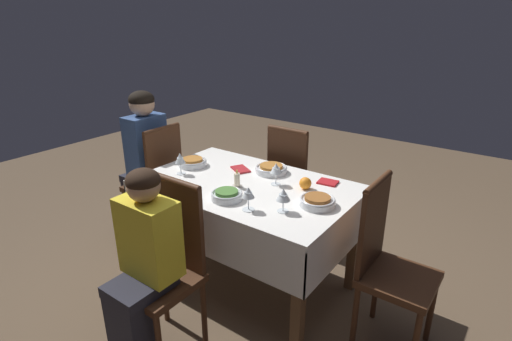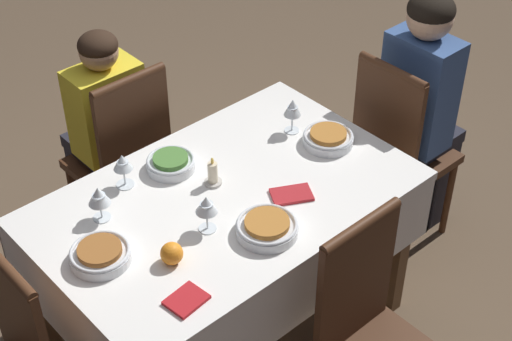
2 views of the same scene
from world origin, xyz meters
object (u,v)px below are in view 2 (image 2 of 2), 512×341
Objects in this scene: wine_glass_east at (293,109)px; bowl_north at (171,163)px; wine_glass_south at (206,206)px; bowl_west at (100,254)px; candle_centerpiece at (213,175)px; chair_north at (125,157)px; person_adult_denim at (424,103)px; orange_fruit at (172,253)px; wine_glass_north at (123,164)px; dining_table at (225,217)px; chair_east at (397,147)px; bowl_south at (267,227)px; napkin_red_folded at (186,300)px; bowl_east at (328,138)px; chair_south at (373,336)px; napkin_spare_side at (292,195)px; person_child_yellow at (103,128)px; wine_glass_west at (99,197)px.

bowl_north is (-0.51, 0.13, -0.08)m from wine_glass_east.
bowl_north is 0.38m from wine_glass_south.
candle_centerpiece is (0.53, 0.06, 0.01)m from bowl_west.
person_adult_denim is (1.07, -0.74, 0.16)m from chair_north.
orange_fruit is (-0.35, -0.83, 0.25)m from chair_north.
wine_glass_north is 0.96× the size of wine_glass_south.
chair_north is 0.50m from bowl_north.
wine_glass_south reaches higher than dining_table.
wine_glass_south is (-1.09, -0.04, 0.32)m from chair_east.
wine_glass_east reaches higher than orange_fruit.
person_adult_denim is 1.12m from bowl_south.
napkin_red_folded is (-1.50, -0.26, 0.06)m from person_adult_denim.
bowl_east is (0.49, -0.71, 0.24)m from chair_north.
candle_centerpiece is (-0.05, 0.76, 0.26)m from chair_south.
bowl_west is at bearing 129.30° from chair_south.
bowl_east is at bearing 22.32° from napkin_spare_side.
napkin_red_folded is at bearing 69.70° from person_child_yellow.
dining_table is 9.17× the size of wine_glass_east.
bowl_north is 1.35× the size of wine_glass_west.
chair_south is at bearing 125.73° from chair_east.
person_child_yellow is at bearing 119.61° from bowl_east.
chair_south is at bearing -38.01° from napkin_red_folded.
wine_glass_east is 0.73× the size of bowl_west.
chair_east is 7.16× the size of wine_glass_west.
orange_fruit is at bearing 66.83° from chair_north.
chair_east is at bearing 35.73° from chair_south.
person_adult_denim is 1.50m from wine_glass_west.
wine_glass_north is at bearing 139.65° from candle_centerpiece.
dining_table is at bearing -78.97° from bowl_north.
wine_glass_north reaches higher than bowl_east.
napkin_red_folded is (-0.43, -0.99, 0.22)m from chair_north.
chair_east is 8.26× the size of candle_centerpiece.
bowl_east is at bearing -12.59° from candle_centerpiece.
bowl_east and bowl_west have the same top height.
wine_glass_south is 0.36m from napkin_spare_side.
bowl_north reaches higher than napkin_spare_side.
bowl_north is at bearing 74.75° from person_adult_denim.
dining_table is 7.86× the size of napkin_spare_side.
bowl_south is at bearing -157.33° from bowl_east.
bowl_north is (-0.06, -0.43, 0.24)m from chair_north.
chair_south reaches higher than wine_glass_east.
wine_glass_west is at bearing 58.03° from person_child_yellow.
dining_table is 1.40× the size of chair_east.
bowl_east is 0.57m from bowl_south.
person_child_yellow is 1.02m from bowl_east.
bowl_south is at bearing 101.53° from chair_east.
chair_east is at bearing -8.33° from candle_centerpiece.
chair_east is 5.62× the size of napkin_spare_side.
person_adult_denim is 7.05× the size of napkin_spare_side.
chair_east is 1.06m from bowl_north.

